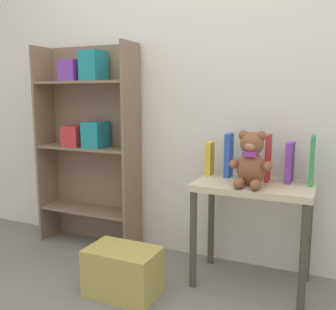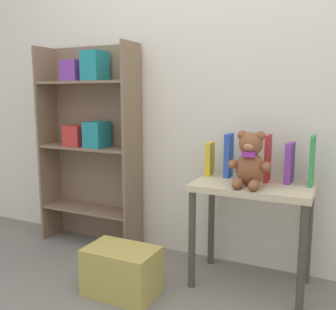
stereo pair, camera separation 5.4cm
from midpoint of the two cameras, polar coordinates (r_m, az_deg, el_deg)
name	(u,v)px [view 2 (the right image)]	position (r m, az deg, el deg)	size (l,w,h in m)	color
wall_back	(220,66)	(2.41, 8.61, 13.21)	(4.80, 0.06, 2.50)	silver
bookshelf_side	(91,135)	(2.71, -11.06, 3.04)	(0.74, 0.23, 1.41)	#7F664C
display_table	(252,201)	(2.14, 13.42, -6.90)	(0.64, 0.39, 0.59)	beige
teddy_bear	(250,161)	(2.02, 13.12, -0.95)	(0.23, 0.21, 0.30)	brown
book_standing_yellow	(210,159)	(2.28, 7.04, -0.57)	(0.03, 0.10, 0.20)	gold
book_standing_blue	(229,155)	(2.24, 9.91, -0.04)	(0.03, 0.11, 0.26)	#2D51B7
book_standing_teal	(247,163)	(2.20, 12.63, -1.27)	(0.03, 0.13, 0.18)	teal
book_standing_red	(268,158)	(2.17, 15.65, -0.47)	(0.02, 0.12, 0.26)	red
book_standing_purple	(290,163)	(2.17, 18.72, -1.15)	(0.03, 0.13, 0.22)	purple
book_standing_green	(312,160)	(2.15, 21.79, -0.78)	(0.02, 0.14, 0.27)	#33934C
storage_bin	(122,271)	(2.14, -6.34, -17.15)	(0.39, 0.25, 0.26)	tan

